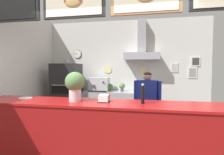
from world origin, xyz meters
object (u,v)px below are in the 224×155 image
object	(u,v)px
shop_worker	(147,106)
potted_oregano	(143,87)
espresso_machine	(99,84)
basil_vase	(75,85)
potted_sage	(110,87)
pepper_grinder	(143,94)
pizza_oven	(67,93)
napkin_holder	(104,98)
potted_basil	(122,86)
condiment_plate	(25,98)

from	to	relation	value
shop_worker	potted_oregano	size ratio (longest dim) A/B	5.86
shop_worker	espresso_machine	xyz separation A→B (m)	(-1.35, 1.32, 0.30)
shop_worker	basil_vase	xyz separation A→B (m)	(-1.03, -1.23, 0.53)
potted_sage	basil_vase	bearing A→B (deg)	-89.85
pepper_grinder	pizza_oven	bearing A→B (deg)	133.17
potted_oregano	pizza_oven	bearing A→B (deg)	-173.82
potted_sage	napkin_holder	size ratio (longest dim) A/B	1.33
potted_basil	pepper_grinder	world-z (taller)	pepper_grinder
potted_sage	pepper_grinder	xyz separation A→B (m)	(0.95, -2.58, 0.20)
potted_basil	basil_vase	bearing A→B (deg)	-97.58
shop_worker	potted_oregano	bearing A→B (deg)	-72.88
potted_basil	potted_sage	size ratio (longest dim) A/B	1.10
pizza_oven	pepper_grinder	distance (m)	3.19
potted_sage	condiment_plate	world-z (taller)	potted_sage
espresso_machine	basil_vase	size ratio (longest dim) A/B	1.37
potted_basil	napkin_holder	size ratio (longest dim) A/B	1.46
pizza_oven	shop_worker	bearing A→B (deg)	-25.69
condiment_plate	pepper_grinder	xyz separation A→B (m)	(1.79, -0.07, 0.13)
potted_sage	pepper_grinder	bearing A→B (deg)	-69.84
potted_basil	shop_worker	bearing A→B (deg)	-63.48
basil_vase	pepper_grinder	size ratio (longest dim) A/B	1.56
espresso_machine	basil_vase	bearing A→B (deg)	-82.88
shop_worker	napkin_holder	bearing A→B (deg)	75.60
pizza_oven	condiment_plate	xyz separation A→B (m)	(0.38, -2.24, 0.25)
pizza_oven	basil_vase	size ratio (longest dim) A/B	4.32
condiment_plate	espresso_machine	bearing A→B (deg)	77.99
pizza_oven	basil_vase	world-z (taller)	pizza_oven
pepper_grinder	shop_worker	bearing A→B (deg)	85.91
pizza_oven	napkin_holder	bearing A→B (deg)	-54.36
condiment_plate	pepper_grinder	bearing A→B (deg)	-2.15
shop_worker	basil_vase	size ratio (longest dim) A/B	3.59
potted_basil	pepper_grinder	distance (m)	2.67
potted_oregano	basil_vase	world-z (taller)	basil_vase
napkin_holder	potted_sage	bearing A→B (deg)	99.25
espresso_machine	potted_basil	bearing A→B (deg)	4.18
pepper_grinder	napkin_holder	size ratio (longest dim) A/B	1.63
pizza_oven	potted_oregano	bearing A→B (deg)	6.18
potted_oregano	basil_vase	xyz separation A→B (m)	(-0.93, -2.55, 0.27)
condiment_plate	napkin_holder	size ratio (longest dim) A/B	1.25
condiment_plate	pizza_oven	bearing A→B (deg)	99.67
shop_worker	potted_sage	xyz separation A→B (m)	(-1.03, 1.35, 0.23)
condiment_plate	potted_sage	bearing A→B (deg)	71.53
potted_sage	pepper_grinder	size ratio (longest dim) A/B	0.81
potted_sage	basil_vase	xyz separation A→B (m)	(0.01, -2.58, 0.30)
espresso_machine	condiment_plate	bearing A→B (deg)	-102.01
pizza_oven	espresso_machine	xyz separation A→B (m)	(0.91, 0.23, 0.25)
potted_oregano	pepper_grinder	distance (m)	2.55
basil_vase	napkin_holder	distance (m)	0.45
potted_basil	napkin_holder	xyz separation A→B (m)	(0.06, -2.56, 0.10)
napkin_holder	espresso_machine	bearing A→B (deg)	106.12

